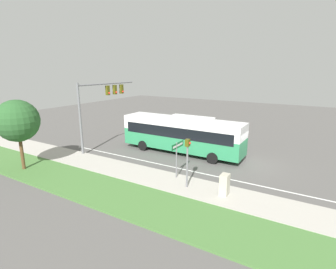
{
  "coord_description": "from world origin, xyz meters",
  "views": [
    {
      "loc": [
        -20.04,
        -4.94,
        7.36
      ],
      "look_at": [
        -0.83,
        6.54,
        1.72
      ],
      "focal_mm": 28.0,
      "sensor_mm": 36.0,
      "label": 1
    }
  ],
  "objects_px": {
    "signal_gantry": "(101,99)",
    "utility_cabinet": "(225,185)",
    "street_sign": "(177,153)",
    "bus": "(182,133)",
    "pedestrian_signal": "(187,156)"
  },
  "relations": [
    {
      "from": "bus",
      "to": "utility_cabinet",
      "type": "height_order",
      "value": "bus"
    },
    {
      "from": "signal_gantry",
      "to": "utility_cabinet",
      "type": "xyz_separation_m",
      "value": [
        -3.72,
        -13.28,
        -3.87
      ]
    },
    {
      "from": "signal_gantry",
      "to": "utility_cabinet",
      "type": "distance_m",
      "value": 14.32
    },
    {
      "from": "pedestrian_signal",
      "to": "street_sign",
      "type": "xyz_separation_m",
      "value": [
        1.05,
        1.3,
        -0.32
      ]
    },
    {
      "from": "pedestrian_signal",
      "to": "utility_cabinet",
      "type": "height_order",
      "value": "pedestrian_signal"
    },
    {
      "from": "signal_gantry",
      "to": "street_sign",
      "type": "xyz_separation_m",
      "value": [
        -2.84,
        -9.61,
        -2.76
      ]
    },
    {
      "from": "signal_gantry",
      "to": "pedestrian_signal",
      "type": "distance_m",
      "value": 11.84
    },
    {
      "from": "signal_gantry",
      "to": "pedestrian_signal",
      "type": "bearing_deg",
      "value": -109.65
    },
    {
      "from": "signal_gantry",
      "to": "pedestrian_signal",
      "type": "relative_size",
      "value": 2.25
    },
    {
      "from": "bus",
      "to": "signal_gantry",
      "type": "xyz_separation_m",
      "value": [
        -2.33,
        7.22,
        2.77
      ]
    },
    {
      "from": "bus",
      "to": "signal_gantry",
      "type": "height_order",
      "value": "signal_gantry"
    },
    {
      "from": "street_sign",
      "to": "utility_cabinet",
      "type": "xyz_separation_m",
      "value": [
        -0.87,
        -3.67,
        -1.11
      ]
    },
    {
      "from": "pedestrian_signal",
      "to": "utility_cabinet",
      "type": "xyz_separation_m",
      "value": [
        0.18,
        -2.37,
        -1.43
      ]
    },
    {
      "from": "bus",
      "to": "street_sign",
      "type": "bearing_deg",
      "value": -155.24
    },
    {
      "from": "utility_cabinet",
      "to": "street_sign",
      "type": "bearing_deg",
      "value": 76.6
    }
  ]
}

